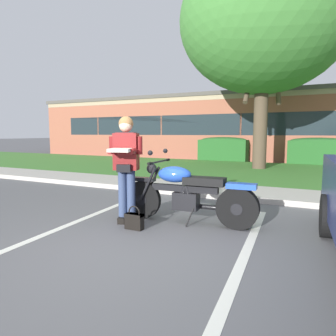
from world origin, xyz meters
TOP-DOWN VIEW (x-y plane):
  - ground_plane at (0.00, 0.00)m, footprint 140.00×140.00m
  - curb_strip at (0.00, 3.17)m, footprint 60.00×0.20m
  - concrete_walk at (0.00, 4.02)m, footprint 60.00×1.50m
  - grass_lawn at (0.00, 8.24)m, footprint 60.00×6.93m
  - stall_stripe_0 at (-1.52, 0.20)m, footprint 0.43×4.40m
  - stall_stripe_1 at (1.25, 0.20)m, footprint 0.43×4.40m
  - motorcycle at (0.20, 1.15)m, footprint 2.24×0.82m
  - rider_person at (-0.77, 0.73)m, footprint 0.55×0.65m
  - handbag at (-0.47, 0.49)m, footprint 0.28×0.13m
  - shade_tree at (-0.16, 9.08)m, footprint 6.31×6.31m
  - hedge_left at (-2.49, 12.08)m, footprint 2.46×0.90m
  - hedge_center_left at (1.89, 12.08)m, footprint 2.55×0.90m
  - brick_building at (-1.70, 17.99)m, footprint 26.90×11.33m

SIDE VIEW (x-z plane):
  - ground_plane at x=0.00m, z-range 0.00..0.00m
  - stall_stripe_0 at x=-1.52m, z-range 0.00..0.01m
  - stall_stripe_1 at x=1.25m, z-range 0.00..0.01m
  - grass_lawn at x=0.00m, z-range 0.00..0.06m
  - concrete_walk at x=0.00m, z-range 0.00..0.08m
  - curb_strip at x=0.00m, z-range 0.00..0.12m
  - handbag at x=-0.47m, z-range -0.04..0.32m
  - motorcycle at x=0.20m, z-range -0.11..1.07m
  - hedge_left at x=-2.49m, z-range 0.03..1.27m
  - hedge_center_left at x=1.89m, z-range 0.03..1.27m
  - rider_person at x=-0.77m, z-range 0.15..1.86m
  - brick_building at x=-1.70m, z-range 0.00..3.62m
  - shade_tree at x=-0.16m, z-range 1.44..9.72m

